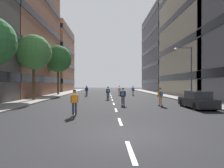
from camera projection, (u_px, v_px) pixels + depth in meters
The scene contains 20 objects.
ground_plane at pixel (111, 97), 33.27m from camera, with size 149.59×149.59×0.00m, color black.
sidewalk_left at pixel (56, 95), 36.11m from camera, with size 3.18×68.56×0.14m, color gray.
sidewalk_right at pixel (165, 95), 36.65m from camera, with size 3.18×68.56×0.14m, color gray.
lane_markings at pixel (111, 96), 33.83m from camera, with size 0.16×57.20×0.01m.
building_left_mid at pixel (12, 14), 35.33m from camera, with size 12.30×21.05×28.90m.
building_left_far at pixel (48, 59), 57.51m from camera, with size 12.30×17.76×18.34m.
building_right_mid at pixel (207, 35), 36.29m from camera, with size 12.30×20.86×22.01m.
building_right_far at pixel (169, 52), 58.46m from camera, with size 12.30×22.32×22.77m.
parked_car_near at pixel (197, 100), 17.37m from camera, with size 1.82×4.40×1.52m.
street_tree_mid at pixel (34, 53), 25.08m from camera, with size 4.40×4.40×8.16m.
street_tree_far at pixel (58, 59), 37.67m from camera, with size 5.03×5.03×9.22m.
streetlamp_right at pixel (188, 68), 24.37m from camera, with size 2.13×0.30×6.50m.
skater_0 at pixel (87, 89), 39.19m from camera, with size 0.57×0.92×1.78m.
skater_1 at pixel (108, 92), 26.96m from camera, with size 0.53×0.90×1.78m.
skater_2 at pixel (133, 90), 36.42m from camera, with size 0.57×0.92×1.78m.
skater_3 at pixel (87, 90), 33.81m from camera, with size 0.56×0.92×1.78m.
skater_4 at pixel (160, 96), 19.12m from camera, with size 0.57×0.92×1.78m.
skater_5 at pixel (74, 101), 13.32m from camera, with size 0.55×0.92×1.78m.
skater_6 at pixel (119, 90), 36.04m from camera, with size 0.57×0.92×1.78m.
skater_7 at pixel (123, 95), 19.59m from camera, with size 0.57×0.92×1.78m.
Camera 1 is at (-0.77, -8.32, 2.17)m, focal length 31.94 mm.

